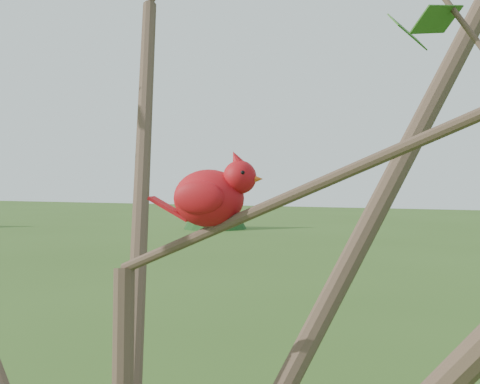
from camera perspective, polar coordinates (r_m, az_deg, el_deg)
The scene contains 2 objects.
crabapple_tree at distance 0.97m, azimuth -10.11°, elevation 2.44°, with size 2.35×2.05×2.95m.
cardinal at distance 1.02m, azimuth -2.36°, elevation -0.28°, with size 0.18×0.10×0.13m.
Camera 1 is at (0.55, -0.84, 2.11)m, focal length 50.00 mm.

